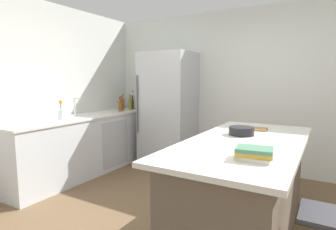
% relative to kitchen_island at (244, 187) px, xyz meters
% --- Properties ---
extents(ground_plane, '(7.20, 7.20, 0.00)m').
position_rel_kitchen_island_xyz_m(ground_plane, '(-0.57, -0.25, -0.47)').
color(ground_plane, brown).
extents(wall_rear, '(6.00, 0.10, 2.60)m').
position_rel_kitchen_island_xyz_m(wall_rear, '(-0.57, 2.00, 0.83)').
color(wall_rear, silver).
rests_on(wall_rear, ground_plane).
extents(wall_left, '(0.10, 6.00, 2.60)m').
position_rel_kitchen_island_xyz_m(wall_left, '(-3.02, -0.25, 0.83)').
color(wall_left, silver).
rests_on(wall_left, ground_plane).
extents(counter_run_left, '(0.67, 2.67, 0.91)m').
position_rel_kitchen_island_xyz_m(counter_run_left, '(-2.65, 0.53, -0.01)').
color(counter_run_left, silver).
rests_on(counter_run_left, ground_plane).
extents(kitchen_island, '(0.98, 2.14, 0.92)m').
position_rel_kitchen_island_xyz_m(kitchen_island, '(0.00, 0.00, 0.00)').
color(kitchen_island, brown).
rests_on(kitchen_island, ground_plane).
extents(refrigerator, '(0.85, 0.75, 1.93)m').
position_rel_kitchen_island_xyz_m(refrigerator, '(-1.75, 1.59, 0.50)').
color(refrigerator, '#B7BABF').
rests_on(refrigerator, ground_plane).
extents(sink_faucet, '(0.15, 0.05, 0.30)m').
position_rel_kitchen_island_xyz_m(sink_faucet, '(-2.69, 0.39, 0.61)').
color(sink_faucet, silver).
rests_on(sink_faucet, counter_run_left).
extents(flower_vase, '(0.09, 0.09, 0.28)m').
position_rel_kitchen_island_xyz_m(flower_vase, '(-2.62, 0.07, 0.54)').
color(flower_vase, silver).
rests_on(flower_vase, counter_run_left).
extents(soda_bottle, '(0.07, 0.07, 0.35)m').
position_rel_kitchen_island_xyz_m(soda_bottle, '(-2.64, 1.75, 0.58)').
color(soda_bottle, silver).
rests_on(soda_bottle, counter_run_left).
extents(syrup_bottle, '(0.06, 0.06, 0.26)m').
position_rel_kitchen_island_xyz_m(syrup_bottle, '(-2.58, 1.65, 0.55)').
color(syrup_bottle, '#5B3319').
rests_on(syrup_bottle, counter_run_left).
extents(olive_oil_bottle, '(0.06, 0.06, 0.28)m').
position_rel_kitchen_island_xyz_m(olive_oil_bottle, '(-2.56, 1.56, 0.57)').
color(olive_oil_bottle, olive).
rests_on(olive_oil_bottle, counter_run_left).
extents(vinegar_bottle, '(0.06, 0.06, 0.29)m').
position_rel_kitchen_island_xyz_m(vinegar_bottle, '(-2.65, 1.46, 0.56)').
color(vinegar_bottle, '#994C23').
rests_on(vinegar_bottle, counter_run_left).
extents(hot_sauce_bottle, '(0.05, 0.05, 0.23)m').
position_rel_kitchen_island_xyz_m(hot_sauce_bottle, '(-2.66, 1.38, 0.54)').
color(hot_sauce_bottle, red).
rests_on(hot_sauce_bottle, counter_run_left).
extents(whiskey_bottle, '(0.08, 0.08, 0.26)m').
position_rel_kitchen_island_xyz_m(whiskey_bottle, '(-2.55, 1.28, 0.55)').
color(whiskey_bottle, brown).
rests_on(whiskey_bottle, counter_run_left).
extents(cookbook_stack, '(0.27, 0.22, 0.09)m').
position_rel_kitchen_island_xyz_m(cookbook_stack, '(0.21, -0.60, 0.50)').
color(cookbook_stack, silver).
rests_on(cookbook_stack, kitchen_island).
extents(mixing_bowl, '(0.25, 0.25, 0.08)m').
position_rel_kitchen_island_xyz_m(mixing_bowl, '(-0.10, 0.23, 0.50)').
color(mixing_bowl, black).
rests_on(mixing_bowl, kitchen_island).
extents(cutting_board, '(0.30, 0.21, 0.02)m').
position_rel_kitchen_island_xyz_m(cutting_board, '(-0.07, 0.60, 0.46)').
color(cutting_board, '#9E7042').
rests_on(cutting_board, kitchen_island).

